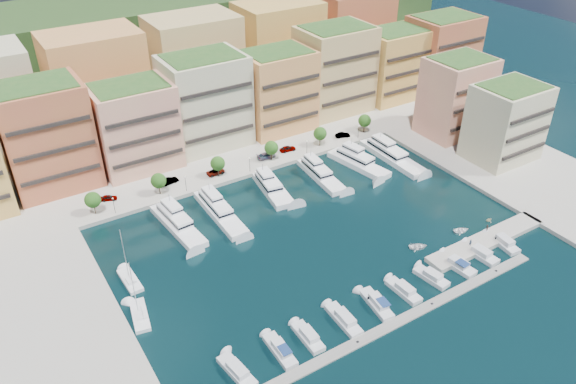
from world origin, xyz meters
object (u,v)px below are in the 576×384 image
object	(u,v)px
tree_3	(271,148)
sailboat_2	(130,281)
tender_0	(418,246)
car_3	(266,156)
car_0	(109,198)
car_4	(288,149)
lamppost_3	(307,145)
cruiser_7	(457,265)
car_2	(216,172)
lamppost_4	(359,130)
yacht_6	(390,154)
cruiser_0	(237,371)
yacht_4	(320,174)
lamppost_1	(185,181)
tree_1	(158,181)
cruiser_4	(377,304)
lamppost_0	(113,203)
tender_2	(461,230)
car_5	(343,135)
person_0	(470,242)
cruiser_8	(480,254)
tree_0	(93,200)
tender_3	(489,220)
cruiser_2	(308,337)
cruiser_5	(404,291)
lamppost_2	(250,162)
tree_4	(320,134)
car_1	(169,181)
yacht_1	(177,223)
yacht_5	(357,161)
cruiser_1	(280,351)
cruiser_6	(432,277)
person_1	(487,228)
yacht_2	(219,210)
cruiser_9	(503,243)
tree_2	(218,163)

from	to	relation	value
tree_3	sailboat_2	xyz separation A→B (m)	(-48.76, -26.53, -4.42)
tender_0	car_3	distance (m)	51.48
car_0	car_4	size ratio (longest dim) A/B	0.86
lamppost_3	cruiser_7	bearing A→B (deg)	-89.68
car_2	car_4	size ratio (longest dim) A/B	1.05
lamppost_3	lamppost_4	world-z (taller)	same
yacht_6	cruiser_0	distance (m)	82.58
car_3	yacht_4	bearing A→B (deg)	-151.41
car_0	lamppost_1	bearing A→B (deg)	-87.07
tree_1	cruiser_4	xyz separation A→B (m)	(20.83, -58.12, -4.17)
lamppost_0	car_4	world-z (taller)	lamppost_0
tender_2	car_2	world-z (taller)	car_2
yacht_6	car_5	xyz separation A→B (m)	(-4.73, 15.70, 0.51)
person_0	cruiser_8	bearing A→B (deg)	160.25
tree_0	tender_3	distance (m)	91.99
lamppost_1	cruiser_0	world-z (taller)	lamppost_1
lamppost_4	cruiser_2	xyz separation A→B (m)	(-54.90, -55.78, -3.28)
tree_0	yacht_4	xyz separation A→B (m)	(54.83, -13.10, -3.65)
cruiser_5	tender_2	xyz separation A→B (m)	(24.71, 8.25, -0.16)
lamppost_2	car_3	bearing A→B (deg)	28.42
tree_1	tree_4	distance (m)	48.00
car_1	car_2	distance (m)	12.19
yacht_1	car_0	size ratio (longest dim) A/B	5.14
cruiser_0	sailboat_2	size ratio (longest dim) A/B	0.67
yacht_1	yacht_6	xyz separation A→B (m)	(62.75, -1.24, 0.12)
tree_1	yacht_5	size ratio (longest dim) A/B	0.29
cruiser_1	car_2	bearing A→B (deg)	74.44
yacht_1	cruiser_6	bearing A→B (deg)	-50.47
cruiser_2	lamppost_3	bearing A→B (deg)	56.52
person_0	person_1	xyz separation A→B (m)	(7.03, 1.71, 0.03)
yacht_2	car_4	size ratio (longest dim) A/B	4.63
lamppost_1	cruiser_0	distance (m)	57.91
cruiser_7	tender_0	xyz separation A→B (m)	(-2.37, 9.04, -0.14)
lamppost_4	person_1	world-z (taller)	lamppost_4
cruiser_6	person_1	distance (m)	21.60
cruiser_2	cruiser_6	distance (m)	30.01
cruiser_6	cruiser_8	distance (m)	14.12
lamppost_3	yacht_2	size ratio (longest dim) A/B	0.20
lamppost_4	cruiser_9	size ratio (longest dim) A/B	0.50
tender_2	person_0	bearing A→B (deg)	163.85
cruiser_0	cruiser_6	bearing A→B (deg)	0.02
yacht_4	lamppost_1	bearing A→B (deg)	161.78
tree_4	cruiser_4	world-z (taller)	tree_4
cruiser_5	car_2	bearing A→B (deg)	101.28
tender_3	tree_2	bearing A→B (deg)	49.28
cruiser_5	cruiser_8	distance (m)	21.58
car_4	cruiser_9	bearing A→B (deg)	-157.63
cruiser_0	tender_2	distance (m)	62.07
sailboat_2	car_3	distance (m)	55.76
lamppost_3	cruiser_8	xyz separation A→B (m)	(7.24, -55.79, -3.28)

